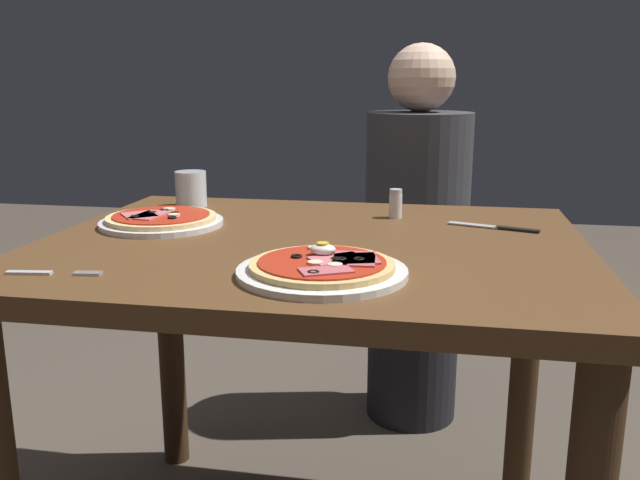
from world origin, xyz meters
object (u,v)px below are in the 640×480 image
object	(u,v)px
fork	(46,273)
diner_person	(416,248)
pizza_foreground	(323,268)
water_glass_near	(191,192)
pizza_across_left	(161,220)
dining_table	(312,300)
knife	(499,228)
salt_shaker	(396,204)

from	to	relation	value
fork	diner_person	size ratio (longest dim) A/B	0.13
pizza_foreground	water_glass_near	distance (m)	0.69
pizza_across_left	diner_person	distance (m)	0.90
pizza_across_left	diner_person	size ratio (longest dim) A/B	0.23
dining_table	water_glass_near	bearing A→B (deg)	140.80
water_glass_near	knife	world-z (taller)	water_glass_near
dining_table	diner_person	world-z (taller)	diner_person
dining_table	diner_person	size ratio (longest dim) A/B	0.91
water_glass_near	salt_shaker	bearing A→B (deg)	-5.48
water_glass_near	dining_table	bearing A→B (deg)	-39.20
pizza_foreground	pizza_across_left	size ratio (longest dim) A/B	1.05
pizza_foreground	water_glass_near	world-z (taller)	water_glass_near
dining_table	knife	xyz separation A→B (m)	(0.37, 0.17, 0.13)
pizza_foreground	knife	distance (m)	0.52
diner_person	water_glass_near	bearing A→B (deg)	41.19
fork	knife	size ratio (longest dim) A/B	0.83
dining_table	pizza_across_left	xyz separation A→B (m)	(-0.35, 0.07, 0.14)
dining_table	water_glass_near	distance (m)	0.50
pizza_foreground	fork	world-z (taller)	pizza_foreground
fork	knife	xyz separation A→B (m)	(0.76, 0.49, 0.00)
water_glass_near	diner_person	bearing A→B (deg)	41.19
water_glass_near	salt_shaker	xyz separation A→B (m)	(0.51, -0.05, -0.01)
fork	knife	world-z (taller)	knife
pizza_across_left	pizza_foreground	bearing A→B (deg)	-37.17
water_glass_near	fork	size ratio (longest dim) A/B	0.56
pizza_across_left	knife	xyz separation A→B (m)	(0.72, 0.10, -0.01)
pizza_across_left	knife	bearing A→B (deg)	7.72
dining_table	water_glass_near	size ratio (longest dim) A/B	12.06
dining_table	pizza_across_left	bearing A→B (deg)	168.19
dining_table	water_glass_near	world-z (taller)	water_glass_near
dining_table	pizza_foreground	xyz separation A→B (m)	(0.07, -0.24, 0.14)
dining_table	fork	xyz separation A→B (m)	(-0.38, -0.32, 0.13)
pizza_foreground	dining_table	bearing A→B (deg)	105.11
pizza_across_left	knife	size ratio (longest dim) A/B	1.40
pizza_foreground	pizza_across_left	distance (m)	0.52
pizza_foreground	pizza_across_left	xyz separation A→B (m)	(-0.42, 0.31, -0.00)
knife	diner_person	world-z (taller)	diner_person
dining_table	fork	size ratio (longest dim) A/B	6.78
fork	diner_person	bearing A→B (deg)	62.94
dining_table	water_glass_near	xyz separation A→B (m)	(-0.37, 0.30, 0.16)
dining_table	pizza_foreground	size ratio (longest dim) A/B	3.84
water_glass_near	knife	xyz separation A→B (m)	(0.74, -0.13, -0.04)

